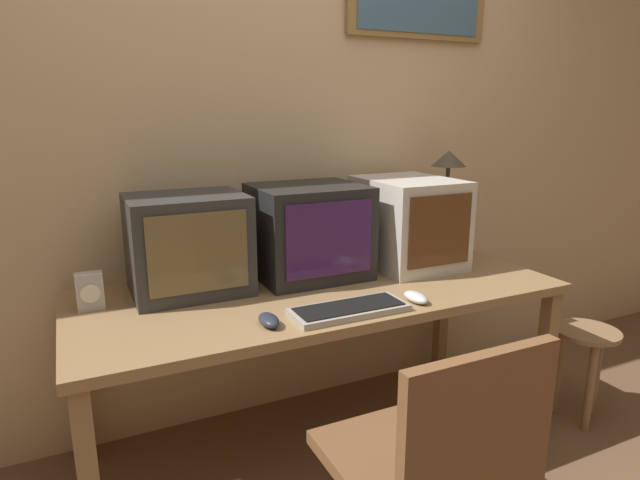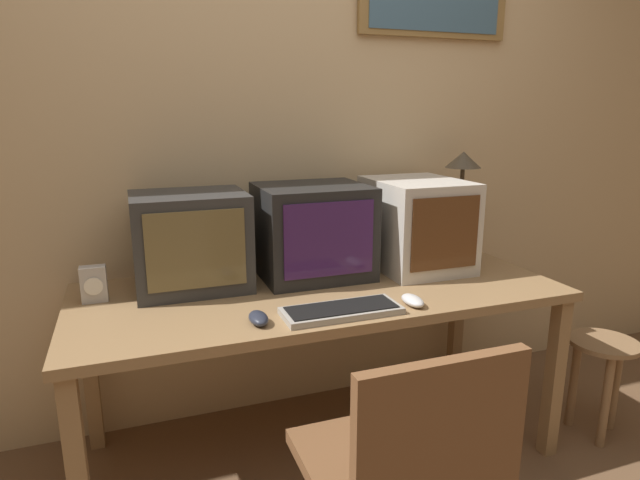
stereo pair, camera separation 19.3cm
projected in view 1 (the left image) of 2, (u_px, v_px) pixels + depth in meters
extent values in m
cube|color=#D1B284|center=(275.00, 131.00, 2.35)|extent=(8.00, 0.05, 2.60)
cube|color=#99754C|center=(320.00, 292.00, 2.09)|extent=(1.86, 0.78, 0.04)
cube|color=#99754C|center=(544.00, 367.00, 2.24)|extent=(0.06, 0.06, 0.68)
cube|color=#99754C|center=(81.00, 384.00, 2.11)|extent=(0.06, 0.06, 0.68)
cube|color=#99754C|center=(441.00, 313.00, 2.84)|extent=(0.06, 0.06, 0.68)
cube|color=#333333|center=(188.00, 244.00, 2.00)|extent=(0.43, 0.34, 0.37)
cube|color=brown|center=(199.00, 253.00, 1.85)|extent=(0.35, 0.01, 0.28)
cube|color=black|center=(308.00, 231.00, 2.20)|extent=(0.44, 0.38, 0.38)
cube|color=#3D1E56|center=(330.00, 239.00, 2.03)|extent=(0.36, 0.01, 0.29)
cube|color=beige|center=(408.00, 222.00, 2.36)|extent=(0.37, 0.45, 0.39)
cube|color=#563319|center=(440.00, 231.00, 2.16)|extent=(0.30, 0.01, 0.29)
cube|color=#A8A399|center=(349.00, 310.00, 1.83)|extent=(0.41, 0.16, 0.02)
cube|color=black|center=(349.00, 306.00, 1.82)|extent=(0.37, 0.13, 0.00)
ellipsoid|color=silver|center=(416.00, 297.00, 1.93)|extent=(0.06, 0.12, 0.03)
ellipsoid|color=#282D3D|center=(269.00, 320.00, 1.72)|extent=(0.06, 0.11, 0.04)
cube|color=#B7B2AD|center=(90.00, 291.00, 1.85)|extent=(0.09, 0.05, 0.13)
cylinder|color=white|center=(90.00, 294.00, 1.82)|extent=(0.06, 0.00, 0.06)
cylinder|color=#4C4233|center=(444.00, 249.00, 2.64)|extent=(0.12, 0.12, 0.02)
cylinder|color=#4C4233|center=(446.00, 206.00, 2.59)|extent=(0.02, 0.02, 0.41)
cone|color=#4C4233|center=(449.00, 158.00, 2.53)|extent=(0.16, 0.16, 0.07)
cube|color=brown|center=(419.00, 460.00, 1.43)|extent=(0.46, 0.46, 0.04)
cube|color=brown|center=(479.00, 432.00, 1.20)|extent=(0.42, 0.04, 0.38)
cylinder|color=#8E6B47|center=(587.00, 332.00, 2.38)|extent=(0.28, 0.28, 0.02)
cylinder|color=#8E6B47|center=(596.00, 372.00, 2.47)|extent=(0.04, 0.04, 0.42)
cylinder|color=#8E6B47|center=(558.00, 371.00, 2.49)|extent=(0.04, 0.04, 0.42)
cylinder|color=#8E6B47|center=(590.00, 387.00, 2.34)|extent=(0.04, 0.04, 0.42)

